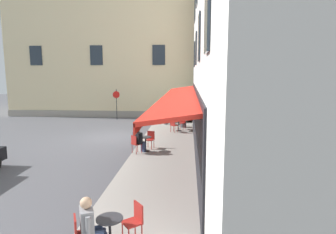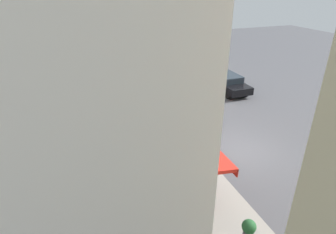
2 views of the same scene
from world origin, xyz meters
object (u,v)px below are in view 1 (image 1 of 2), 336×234
at_px(potted_plant_mid_terrace, 169,117).
at_px(potted_plant_by_steps, 166,118).
at_px(cafe_chair_red_by_window, 135,218).
at_px(cafe_chair_red_near_door, 182,122).
at_px(seated_patron_in_grey, 90,223).
at_px(no_parking_sign, 116,99).
at_px(cafe_chair_red_corner_right, 150,138).
at_px(cafe_table_streetside, 179,124).
at_px(potted_plant_entrance_right, 183,122).
at_px(cafe_table_near_entrance, 146,142).
at_px(cafe_table_mid_terrace, 110,229).
at_px(seated_companion_in_black, 139,139).
at_px(cafe_chair_red_under_awning, 174,124).
at_px(cafe_chair_red_kerbside, 80,232).
at_px(potted_plant_under_sign, 186,117).
at_px(cafe_chair_red_facing_street, 135,143).

bearing_deg(potted_plant_mid_terrace, potted_plant_by_steps, 162.93).
xyz_separation_m(cafe_chair_red_by_window, cafe_chair_red_near_door, (13.71, -0.82, 0.00)).
bearing_deg(cafe_chair_red_near_door, cafe_chair_red_by_window, 176.59).
height_order(seated_patron_in_grey, no_parking_sign, no_parking_sign).
height_order(cafe_chair_red_corner_right, cafe_table_streetside, cafe_chair_red_corner_right).
height_order(potted_plant_entrance_right, potted_plant_by_steps, same).
bearing_deg(cafe_table_near_entrance, seated_patron_in_grey, -179.61).
height_order(cafe_table_near_entrance, cafe_chair_red_by_window, cafe_chair_red_by_window).
distance_m(cafe_table_mid_terrace, seated_companion_in_black, 7.95).
bearing_deg(seated_patron_in_grey, cafe_table_streetside, -6.08).
relative_size(cafe_chair_red_by_window, cafe_table_streetside, 1.21).
relative_size(seated_patron_in_grey, seated_companion_in_black, 1.02).
bearing_deg(seated_companion_in_black, cafe_chair_red_under_awning, -16.10).
height_order(cafe_chair_red_under_awning, seated_patron_in_grey, seated_patron_in_grey).
distance_m(seated_patron_in_grey, potted_plant_mid_terrace, 16.96).
distance_m(cafe_chair_red_kerbside, potted_plant_under_sign, 17.41).
bearing_deg(potted_plant_entrance_right, cafe_chair_red_by_window, 176.64).
xyz_separation_m(cafe_table_mid_terrace, seated_companion_in_black, (7.92, 0.72, 0.20)).
relative_size(seated_patron_in_grey, potted_plant_under_sign, 1.64).
distance_m(cafe_chair_red_near_door, no_parking_sign, 7.00).
relative_size(cafe_chair_red_corner_right, potted_plant_by_steps, 1.07).
relative_size(potted_plant_entrance_right, potted_plant_by_steps, 1.00).
bearing_deg(no_parking_sign, cafe_table_mid_terrace, -166.28).
bearing_deg(cafe_chair_red_facing_street, cafe_table_mid_terrace, -173.63).
distance_m(cafe_chair_red_under_awning, potted_plant_mid_terrace, 3.83).
distance_m(cafe_chair_red_under_awning, seated_patron_in_grey, 13.20).
bearing_deg(cafe_chair_red_under_awning, cafe_table_near_entrance, 166.12).
height_order(cafe_chair_red_facing_street, potted_plant_mid_terrace, same).
distance_m(potted_plant_mid_terrace, potted_plant_entrance_right, 2.16).
height_order(cafe_table_mid_terrace, seated_companion_in_black, seated_companion_in_black).
bearing_deg(no_parking_sign, potted_plant_under_sign, -99.22).
xyz_separation_m(cafe_chair_red_corner_right, cafe_table_mid_terrace, (-8.83, -0.27, -0.06)).
bearing_deg(potted_plant_by_steps, cafe_chair_red_facing_street, 174.12).
bearing_deg(seated_patron_in_grey, cafe_table_mid_terrace, -64.98).
xyz_separation_m(potted_plant_mid_terrace, potted_plant_by_steps, (-0.68, 0.21, -0.01)).
xyz_separation_m(cafe_chair_red_by_window, cafe_chair_red_under_awning, (12.58, -0.25, 0.00)).
height_order(cafe_table_streetside, seated_companion_in_black, seated_companion_in_black).
height_order(cafe_chair_red_kerbside, cafe_chair_red_near_door, same).
xyz_separation_m(cafe_table_near_entrance, potted_plant_entrance_right, (6.72, -1.78, -0.07)).
bearing_deg(cafe_chair_red_near_door, potted_plant_by_steps, 33.52).
bearing_deg(no_parking_sign, potted_plant_by_steps, -113.30).
relative_size(cafe_table_mid_terrace, potted_plant_mid_terrace, 0.82).
relative_size(cafe_chair_red_kerbside, cafe_chair_red_by_window, 1.00).
distance_m(cafe_table_streetside, cafe_chair_red_under_awning, 0.63).
relative_size(cafe_chair_red_facing_street, potted_plant_under_sign, 1.13).
bearing_deg(potted_plant_entrance_right, cafe_table_near_entrance, 165.14).
height_order(cafe_table_mid_terrace, cafe_table_streetside, same).
bearing_deg(cafe_chair_red_facing_street, potted_plant_under_sign, -14.37).
xyz_separation_m(cafe_table_mid_terrace, cafe_table_streetside, (13.51, -1.08, 0.00)).
bearing_deg(potted_plant_mid_terrace, cafe_table_mid_terrace, 179.32).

